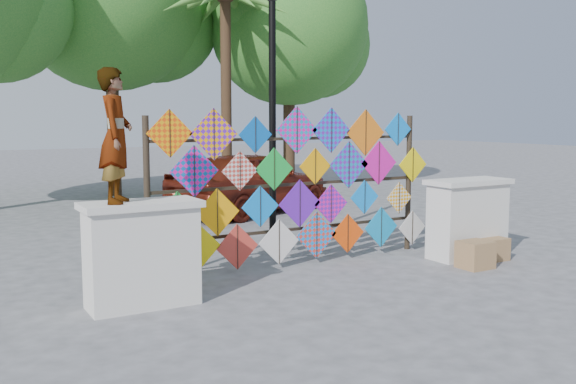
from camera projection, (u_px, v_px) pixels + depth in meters
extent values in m
plane|color=gray|center=(321.00, 275.00, 9.29)|extent=(80.00, 80.00, 0.00)
cube|color=silver|center=(142.00, 257.00, 7.70)|extent=(1.30, 0.55, 1.20)
cube|color=silver|center=(141.00, 205.00, 7.62)|extent=(1.40, 0.65, 0.08)
cube|color=silver|center=(468.00, 221.00, 10.39)|extent=(1.30, 0.55, 1.20)
cube|color=silver|center=(469.00, 182.00, 10.32)|extent=(1.40, 0.65, 0.08)
cylinder|color=black|center=(147.00, 201.00, 8.69)|extent=(0.09, 0.09, 2.30)
cylinder|color=black|center=(408.00, 183.00, 10.99)|extent=(0.09, 0.09, 2.30)
cube|color=black|center=(293.00, 229.00, 9.91)|extent=(4.60, 0.04, 0.04)
cube|color=black|center=(293.00, 184.00, 9.83)|extent=(4.60, 0.04, 0.04)
cube|color=black|center=(293.00, 139.00, 9.75)|extent=(4.60, 0.04, 0.04)
cube|color=#F3460A|center=(170.00, 133.00, 8.69)|extent=(0.66, 0.01, 0.66)
cube|color=black|center=(170.00, 133.00, 8.68)|extent=(0.01, 0.01, 0.65)
cube|color=#6119BF|center=(214.00, 134.00, 9.02)|extent=(0.74, 0.01, 0.74)
cube|color=black|center=(214.00, 134.00, 9.01)|extent=(0.01, 0.01, 0.72)
cube|color=#0859BC|center=(255.00, 135.00, 9.35)|extent=(0.54, 0.01, 0.54)
cube|color=black|center=(256.00, 135.00, 9.34)|extent=(0.01, 0.01, 0.53)
cube|color=#0C86C8|center=(297.00, 130.00, 9.69)|extent=(0.73, 0.01, 0.73)
cube|color=black|center=(297.00, 130.00, 9.68)|extent=(0.01, 0.01, 0.71)
cube|color=#6119BF|center=(331.00, 130.00, 10.01)|extent=(0.71, 0.01, 0.71)
cube|color=black|center=(332.00, 130.00, 10.00)|extent=(0.01, 0.01, 0.70)
cube|color=orange|center=(366.00, 133.00, 10.35)|extent=(0.75, 0.01, 0.75)
cube|color=black|center=(366.00, 133.00, 10.34)|extent=(0.01, 0.01, 0.74)
cube|color=#0A7FEC|center=(398.00, 129.00, 10.68)|extent=(0.55, 0.01, 0.55)
cube|color=black|center=(398.00, 129.00, 10.67)|extent=(0.01, 0.01, 0.54)
cube|color=#0859BC|center=(194.00, 171.00, 8.89)|extent=(0.73, 0.01, 0.73)
cube|color=black|center=(195.00, 171.00, 8.88)|extent=(0.01, 0.01, 0.72)
cube|color=silver|center=(240.00, 171.00, 9.24)|extent=(0.57, 0.01, 0.57)
cube|color=black|center=(240.00, 171.00, 9.23)|extent=(0.01, 0.01, 0.56)
cube|color=green|center=(274.00, 169.00, 9.52)|extent=(0.64, 0.01, 0.64)
cube|color=black|center=(275.00, 169.00, 9.51)|extent=(0.01, 0.01, 0.63)
cube|color=#FFA208|center=(315.00, 166.00, 9.88)|extent=(0.57, 0.01, 0.57)
cube|color=black|center=(316.00, 166.00, 9.87)|extent=(0.01, 0.01, 0.56)
cube|color=#6119BF|center=(349.00, 165.00, 10.20)|extent=(0.75, 0.01, 0.75)
cube|color=black|center=(349.00, 165.00, 10.19)|extent=(0.01, 0.01, 0.74)
cube|color=#E1159D|center=(379.00, 163.00, 10.49)|extent=(0.72, 0.01, 0.72)
cube|color=black|center=(379.00, 163.00, 10.48)|extent=(0.01, 0.01, 0.71)
cube|color=yellow|center=(413.00, 165.00, 10.86)|extent=(0.60, 0.01, 0.60)
cube|color=black|center=(413.00, 165.00, 10.85)|extent=(0.01, 0.01, 0.59)
cube|color=green|center=(178.00, 213.00, 8.78)|extent=(0.60, 0.01, 0.60)
cube|color=black|center=(178.00, 213.00, 8.77)|extent=(0.01, 0.01, 0.59)
cube|color=#FFA208|center=(217.00, 212.00, 9.08)|extent=(0.69, 0.01, 0.69)
cube|color=black|center=(218.00, 213.00, 9.07)|extent=(0.01, 0.01, 0.67)
cube|color=#0A7FEC|center=(260.00, 207.00, 9.42)|extent=(0.61, 0.01, 0.61)
cube|color=black|center=(261.00, 207.00, 9.41)|extent=(0.01, 0.01, 0.60)
cube|color=#6119BF|center=(300.00, 204.00, 9.76)|extent=(0.73, 0.01, 0.73)
cube|color=black|center=(300.00, 204.00, 9.75)|extent=(0.01, 0.01, 0.72)
cube|color=#E1159D|center=(331.00, 204.00, 10.05)|extent=(0.62, 0.01, 0.62)
cube|color=black|center=(331.00, 204.00, 10.04)|extent=(0.01, 0.01, 0.61)
cube|color=#0A7FEC|center=(365.00, 197.00, 10.37)|extent=(0.55, 0.01, 0.55)
cube|color=black|center=(365.00, 197.00, 10.36)|extent=(0.01, 0.01, 0.54)
cube|color=#FFA208|center=(399.00, 198.00, 10.73)|extent=(0.53, 0.01, 0.53)
cube|color=black|center=(400.00, 198.00, 10.72)|extent=(0.01, 0.01, 0.52)
cube|color=yellow|center=(200.00, 247.00, 8.96)|extent=(0.63, 0.01, 0.63)
cube|color=black|center=(200.00, 247.00, 8.95)|extent=(0.01, 0.01, 0.62)
cube|color=red|center=(237.00, 247.00, 9.25)|extent=(0.67, 0.01, 0.67)
cube|color=black|center=(238.00, 247.00, 9.24)|extent=(0.01, 0.01, 0.66)
cube|color=silver|center=(279.00, 242.00, 9.60)|extent=(0.69, 0.01, 0.69)
cube|color=black|center=(279.00, 242.00, 9.59)|extent=(0.01, 0.01, 0.68)
cube|color=#0A7FEC|center=(316.00, 235.00, 9.92)|extent=(0.74, 0.01, 0.74)
cube|color=black|center=(317.00, 235.00, 9.91)|extent=(0.01, 0.01, 0.73)
cube|color=#F3460A|center=(348.00, 233.00, 10.22)|extent=(0.63, 0.01, 0.63)
cube|color=black|center=(348.00, 233.00, 10.21)|extent=(0.01, 0.01, 0.62)
cube|color=#0C86C8|center=(381.00, 227.00, 10.55)|extent=(0.67, 0.01, 0.67)
cube|color=black|center=(382.00, 227.00, 10.54)|extent=(0.01, 0.01, 0.66)
cube|color=silver|center=(412.00, 227.00, 10.89)|extent=(0.58, 0.01, 0.58)
cube|color=black|center=(413.00, 227.00, 10.88)|extent=(0.01, 0.01, 0.57)
cylinder|color=#40271B|center=(113.00, 124.00, 18.49)|extent=(0.36, 0.36, 4.12)
sphere|color=#206722|center=(154.00, 17.00, 19.08)|extent=(3.92, 3.92, 3.92)
cylinder|color=#40271B|center=(289.00, 133.00, 19.73)|extent=(0.36, 0.36, 3.58)
sphere|color=#206722|center=(289.00, 26.00, 19.35)|extent=(4.80, 4.80, 4.80)
sphere|color=#206722|center=(317.00, 45.00, 20.27)|extent=(3.36, 3.36, 3.36)
sphere|color=#206722|center=(264.00, 6.00, 18.65)|extent=(3.12, 3.12, 3.12)
cylinder|color=#40271B|center=(226.00, 99.00, 16.93)|extent=(0.28, 0.28, 5.50)
cone|color=#307C29|center=(256.00, 5.00, 17.09)|extent=(1.82, 0.44, 1.16)
cone|color=#307C29|center=(237.00, 7.00, 17.51)|extent=(1.60, 1.60, 1.16)
cone|color=#307C29|center=(211.00, 7.00, 17.41)|extent=(0.44, 1.82, 1.16)
cone|color=#307C29|center=(193.00, 3.00, 16.87)|extent=(1.60, 1.60, 1.16)
cone|color=#307C29|center=(258.00, 0.00, 16.41)|extent=(1.60, 1.60, 1.16)
imported|color=#99999E|center=(116.00, 136.00, 7.39)|extent=(0.59, 0.68, 1.56)
imported|color=#5D1B10|center=(250.00, 181.00, 15.20)|extent=(4.76, 3.28, 1.51)
cylinder|color=black|center=(272.00, 127.00, 10.91)|extent=(0.12, 0.12, 4.20)
cube|color=#9D714C|center=(475.00, 255.00, 9.69)|extent=(0.46, 0.41, 0.41)
cube|color=#9D714C|center=(492.00, 249.00, 10.26)|extent=(0.43, 0.39, 0.36)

